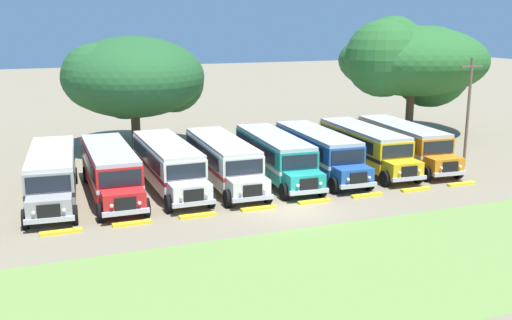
{
  "coord_description": "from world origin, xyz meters",
  "views": [
    {
      "loc": [
        -13.11,
        -28.12,
        10.14
      ],
      "look_at": [
        0.0,
        5.65,
        1.6
      ],
      "focal_mm": 41.6,
      "sensor_mm": 36.0,
      "label": 1
    }
  ],
  "objects_px": {
    "parked_bus_slot_3": "(223,159)",
    "parked_bus_slot_6": "(365,145)",
    "utility_pole": "(468,110)",
    "broad_shade_tree": "(132,78)",
    "parked_bus_slot_0": "(52,173)",
    "parked_bus_slot_5": "(318,150)",
    "parked_bus_slot_1": "(110,168)",
    "parked_bus_slot_7": "(404,142)",
    "parked_bus_slot_4": "(275,154)",
    "secondary_tree": "(410,60)",
    "parked_bus_slot_2": "(168,163)"
  },
  "relations": [
    {
      "from": "parked_bus_slot_3",
      "to": "utility_pole",
      "type": "xyz_separation_m",
      "value": [
        17.37,
        -1.99,
        2.51
      ]
    },
    {
      "from": "parked_bus_slot_3",
      "to": "parked_bus_slot_5",
      "type": "distance_m",
      "value": 6.87
    },
    {
      "from": "parked_bus_slot_1",
      "to": "broad_shade_tree",
      "type": "distance_m",
      "value": 14.14
    },
    {
      "from": "parked_bus_slot_7",
      "to": "secondary_tree",
      "type": "height_order",
      "value": "secondary_tree"
    },
    {
      "from": "parked_bus_slot_0",
      "to": "parked_bus_slot_3",
      "type": "relative_size",
      "value": 1.01
    },
    {
      "from": "parked_bus_slot_5",
      "to": "utility_pole",
      "type": "xyz_separation_m",
      "value": [
        10.5,
        -2.21,
        2.51
      ]
    },
    {
      "from": "parked_bus_slot_6",
      "to": "utility_pole",
      "type": "distance_m",
      "value": 7.59
    },
    {
      "from": "parked_bus_slot_2",
      "to": "secondary_tree",
      "type": "xyz_separation_m",
      "value": [
        24.62,
        10.07,
        5.06
      ]
    },
    {
      "from": "parked_bus_slot_1",
      "to": "parked_bus_slot_7",
      "type": "relative_size",
      "value": 0.99
    },
    {
      "from": "parked_bus_slot_6",
      "to": "secondary_tree",
      "type": "bearing_deg",
      "value": 136.05
    },
    {
      "from": "secondary_tree",
      "to": "broad_shade_tree",
      "type": "bearing_deg",
      "value": 173.57
    },
    {
      "from": "parked_bus_slot_1",
      "to": "parked_bus_slot_2",
      "type": "height_order",
      "value": "same"
    },
    {
      "from": "broad_shade_tree",
      "to": "utility_pole",
      "type": "relative_size",
      "value": 1.7
    },
    {
      "from": "secondary_tree",
      "to": "parked_bus_slot_2",
      "type": "bearing_deg",
      "value": -157.75
    },
    {
      "from": "parked_bus_slot_0",
      "to": "utility_pole",
      "type": "height_order",
      "value": "utility_pole"
    },
    {
      "from": "parked_bus_slot_0",
      "to": "parked_bus_slot_1",
      "type": "bearing_deg",
      "value": 91.76
    },
    {
      "from": "parked_bus_slot_4",
      "to": "utility_pole",
      "type": "distance_m",
      "value": 14.12
    },
    {
      "from": "parked_bus_slot_1",
      "to": "parked_bus_slot_2",
      "type": "xyz_separation_m",
      "value": [
        3.53,
        0.2,
        0.0
      ]
    },
    {
      "from": "parked_bus_slot_0",
      "to": "parked_bus_slot_5",
      "type": "bearing_deg",
      "value": 94.47
    },
    {
      "from": "parked_bus_slot_5",
      "to": "utility_pole",
      "type": "relative_size",
      "value": 1.42
    },
    {
      "from": "parked_bus_slot_0",
      "to": "parked_bus_slot_3",
      "type": "bearing_deg",
      "value": 93.17
    },
    {
      "from": "parked_bus_slot_0",
      "to": "utility_pole",
      "type": "distance_m",
      "value": 27.85
    },
    {
      "from": "secondary_tree",
      "to": "utility_pole",
      "type": "xyz_separation_m",
      "value": [
        -3.79,
        -12.36,
        -2.55
      ]
    },
    {
      "from": "parked_bus_slot_0",
      "to": "parked_bus_slot_5",
      "type": "relative_size",
      "value": 1.01
    },
    {
      "from": "parked_bus_slot_3",
      "to": "parked_bus_slot_6",
      "type": "bearing_deg",
      "value": 94.08
    },
    {
      "from": "parked_bus_slot_2",
      "to": "utility_pole",
      "type": "height_order",
      "value": "utility_pole"
    },
    {
      "from": "parked_bus_slot_3",
      "to": "parked_bus_slot_7",
      "type": "relative_size",
      "value": 0.99
    },
    {
      "from": "parked_bus_slot_1",
      "to": "parked_bus_slot_7",
      "type": "bearing_deg",
      "value": 91.65
    },
    {
      "from": "secondary_tree",
      "to": "parked_bus_slot_1",
      "type": "bearing_deg",
      "value": -159.96
    },
    {
      "from": "parked_bus_slot_3",
      "to": "parked_bus_slot_1",
      "type": "bearing_deg",
      "value": -89.15
    },
    {
      "from": "parked_bus_slot_1",
      "to": "parked_bus_slot_7",
      "type": "distance_m",
      "value": 20.92
    },
    {
      "from": "secondary_tree",
      "to": "parked_bus_slot_5",
      "type": "bearing_deg",
      "value": -144.61
    },
    {
      "from": "parked_bus_slot_5",
      "to": "utility_pole",
      "type": "distance_m",
      "value": 11.02
    },
    {
      "from": "broad_shade_tree",
      "to": "parked_bus_slot_4",
      "type": "bearing_deg",
      "value": -62.17
    },
    {
      "from": "parked_bus_slot_3",
      "to": "parked_bus_slot_5",
      "type": "relative_size",
      "value": 1.0
    },
    {
      "from": "parked_bus_slot_7",
      "to": "parked_bus_slot_4",
      "type": "bearing_deg",
      "value": -83.55
    },
    {
      "from": "parked_bus_slot_7",
      "to": "secondary_tree",
      "type": "xyz_separation_m",
      "value": [
        7.24,
        9.88,
        5.06
      ]
    },
    {
      "from": "utility_pole",
      "to": "parked_bus_slot_6",
      "type": "bearing_deg",
      "value": 160.08
    },
    {
      "from": "parked_bus_slot_5",
      "to": "parked_bus_slot_6",
      "type": "height_order",
      "value": "same"
    },
    {
      "from": "parked_bus_slot_2",
      "to": "utility_pole",
      "type": "bearing_deg",
      "value": 83.28
    },
    {
      "from": "parked_bus_slot_5",
      "to": "secondary_tree",
      "type": "distance_m",
      "value": 18.25
    },
    {
      "from": "parked_bus_slot_7",
      "to": "broad_shade_tree",
      "type": "relative_size",
      "value": 0.84
    },
    {
      "from": "parked_bus_slot_2",
      "to": "parked_bus_slot_7",
      "type": "bearing_deg",
      "value": 90.17
    },
    {
      "from": "parked_bus_slot_3",
      "to": "secondary_tree",
      "type": "relative_size",
      "value": 0.79
    },
    {
      "from": "parked_bus_slot_1",
      "to": "parked_bus_slot_3",
      "type": "relative_size",
      "value": 1.0
    },
    {
      "from": "parked_bus_slot_2",
      "to": "parked_bus_slot_7",
      "type": "distance_m",
      "value": 17.38
    },
    {
      "from": "parked_bus_slot_1",
      "to": "secondary_tree",
      "type": "relative_size",
      "value": 0.79
    },
    {
      "from": "parked_bus_slot_1",
      "to": "parked_bus_slot_4",
      "type": "xyz_separation_m",
      "value": [
        10.62,
        -0.03,
        0.0
      ]
    },
    {
      "from": "secondary_tree",
      "to": "parked_bus_slot_4",
      "type": "bearing_deg",
      "value": -149.58
    },
    {
      "from": "parked_bus_slot_2",
      "to": "parked_bus_slot_7",
      "type": "xyz_separation_m",
      "value": [
        17.38,
        0.19,
        0.0
      ]
    }
  ]
}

